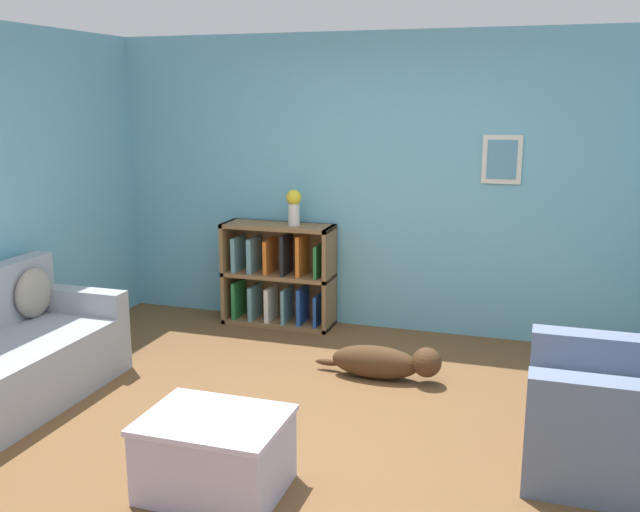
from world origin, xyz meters
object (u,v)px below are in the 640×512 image
recliner_chair (628,413)px  dog (386,362)px  vase (294,205)px  coffee_table (215,452)px  bookshelf (278,276)px

recliner_chair → dog: recliner_chair is taller
recliner_chair → vase: vase is taller
recliner_chair → coffee_table: recliner_chair is taller
vase → bookshelf: bearing=172.6°
dog → recliner_chair: bearing=-29.7°
recliner_chair → coffee_table: (-2.09, -0.88, -0.13)m
coffee_table → vase: size_ratio=2.34×
bookshelf → vase: (0.16, -0.02, 0.66)m
recliner_chair → dog: (-1.57, 0.89, -0.22)m
recliner_chair → vase: size_ratio=3.19×
dog → vase: size_ratio=3.06×
bookshelf → vase: size_ratio=3.18×
vase → coffee_table: bearing=-78.8°
bookshelf → vase: bearing=-7.4°
bookshelf → recliner_chair: (2.80, -1.91, -0.10)m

